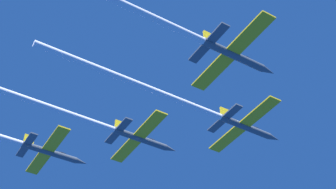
% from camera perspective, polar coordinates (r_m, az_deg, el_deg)
% --- Properties ---
extents(jet_lead, '(21.00, 55.81, 3.48)m').
position_cam_1_polar(jet_lead, '(99.08, 2.46, -1.16)').
color(jet_lead, '#4C5660').
extents(jet_left_wing, '(21.00, 52.34, 3.48)m').
position_cam_1_polar(jet_left_wing, '(105.41, -9.26, -2.95)').
color(jet_left_wing, '#4C5660').
extents(jet_right_wing, '(21.00, 56.94, 3.48)m').
position_cam_1_polar(jet_right_wing, '(82.56, -0.63, 8.34)').
color(jet_right_wing, '#4C5660').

